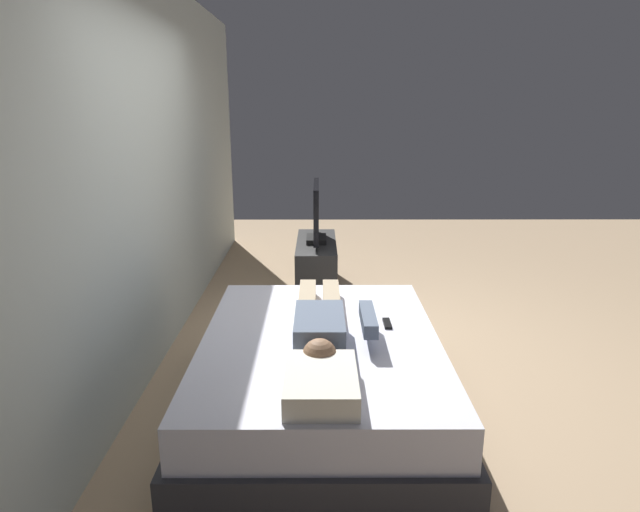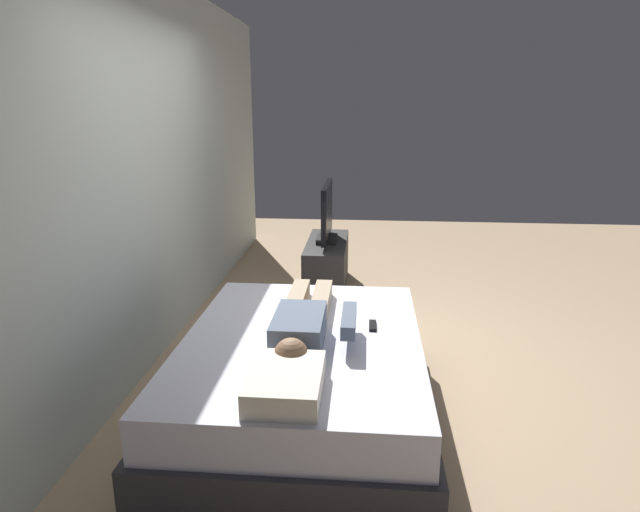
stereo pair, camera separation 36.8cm
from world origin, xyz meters
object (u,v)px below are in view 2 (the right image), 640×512
Objects in this scene: bed at (303,379)px; pillow at (286,383)px; tv_stand at (327,265)px; tv at (327,214)px; remote at (373,326)px; person at (304,322)px.

pillow is at bearing -180.00° from bed.
tv_stand is 1.25× the size of tv.
tv reaches higher than remote.
tv is (2.40, 0.04, 0.16)m from person.
pillow is 0.44× the size of tv_stand.
person is 2.43m from tv_stand.
tv is (0.00, -0.00, 0.53)m from tv_stand.
pillow is at bearing 179.25° from person.
bed is at bearing -179.19° from tv.
tv_stand is (2.40, 0.04, -0.37)m from person.
bed is 4.07× the size of pillow.
tv is at bearing 11.28° from remote.
pillow reaches higher than bed.
remote is 2.31m from tv_stand.
remote reaches higher than bed.
remote is (0.15, -0.40, -0.07)m from person.
tv_stand is at bearing 11.28° from remote.
tv is at bearing 1.03° from person.
remote is 2.30m from tv.
remote is at bearing -66.49° from bed.
tv_stand is (2.43, 0.03, -0.01)m from bed.
bed is 1.55× the size of person.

